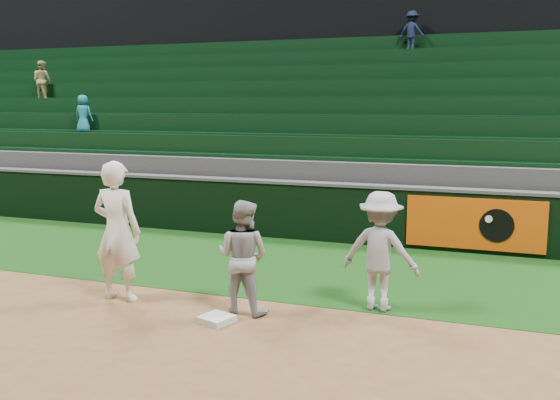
% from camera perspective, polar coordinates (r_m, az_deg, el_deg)
% --- Properties ---
extents(ground, '(70.00, 70.00, 0.00)m').
position_cam_1_polar(ground, '(8.69, -5.20, -10.73)').
color(ground, brown).
rests_on(ground, ground).
extents(foul_grass, '(36.00, 4.20, 0.01)m').
position_cam_1_polar(foul_grass, '(11.35, 1.32, -5.97)').
color(foul_grass, '#0D330C').
rests_on(foul_grass, ground).
extents(upper_deck, '(40.00, 12.00, 12.00)m').
position_cam_1_polar(upper_deck, '(25.28, 12.42, 15.66)').
color(upper_deck, black).
rests_on(upper_deck, ground).
extents(first_base, '(0.50, 0.50, 0.09)m').
position_cam_1_polar(first_base, '(8.53, -5.84, -10.79)').
color(first_base, silver).
rests_on(first_base, ground).
extents(first_baseman, '(0.76, 0.50, 2.08)m').
position_cam_1_polar(first_baseman, '(9.50, -14.68, -2.76)').
color(first_baseman, white).
rests_on(first_baseman, ground).
extents(baserunner, '(0.82, 0.67, 1.59)m').
position_cam_1_polar(baserunner, '(8.69, -3.42, -5.20)').
color(baserunner, '#909399').
rests_on(baserunner, ground).
extents(base_coach, '(1.15, 0.73, 1.69)m').
position_cam_1_polar(base_coach, '(8.88, 9.15, -4.64)').
color(base_coach, '#9C9FA9').
rests_on(base_coach, foul_grass).
extents(field_wall, '(36.00, 0.45, 1.25)m').
position_cam_1_polar(field_wall, '(13.26, 4.50, -1.06)').
color(field_wall, black).
rests_on(field_wall, ground).
extents(stadium_seating, '(36.00, 5.95, 5.49)m').
position_cam_1_polar(stadium_seating, '(16.78, 7.95, 4.63)').
color(stadium_seating, '#333335').
rests_on(stadium_seating, ground).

